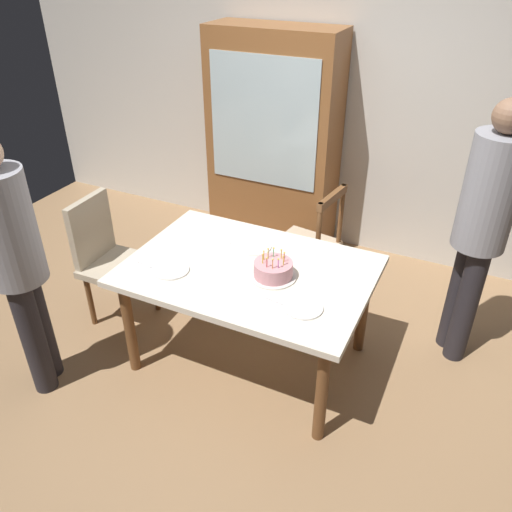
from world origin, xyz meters
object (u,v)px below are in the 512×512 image
object	(u,v)px
birthday_cake	(273,270)
chair_spindle_back	(308,247)
plate_near_guest	(303,307)
chair_upholstered	(107,254)
plate_near_celebrant	(171,270)
china_cabinet	(274,144)
dining_table	(249,280)
person_celebrant	(15,258)
plate_far_side	(254,247)
person_guest	(482,223)

from	to	relation	value
birthday_cake	chair_spindle_back	world-z (taller)	chair_spindle_back
plate_near_guest	chair_upholstered	xyz separation A→B (m)	(-1.59, 0.23, -0.21)
plate_near_celebrant	plate_near_guest	world-z (taller)	same
plate_near_guest	china_cabinet	size ratio (longest dim) A/B	0.12
dining_table	plate_near_guest	size ratio (longest dim) A/B	6.81
plate_near_celebrant	china_cabinet	world-z (taller)	china_cabinet
birthday_cake	person_celebrant	bearing A→B (deg)	-150.36
plate_far_side	chair_spindle_back	xyz separation A→B (m)	(0.16, 0.60, -0.29)
birthday_cake	chair_upholstered	size ratio (longest dim) A/B	0.29
dining_table	plate_far_side	world-z (taller)	plate_far_side
dining_table	plate_far_side	xyz separation A→B (m)	(-0.07, 0.23, 0.09)
plate_near_celebrant	plate_near_guest	xyz separation A→B (m)	(0.86, 0.00, 0.00)
plate_near_celebrant	china_cabinet	size ratio (longest dim) A/B	0.12
chair_spindle_back	person_guest	distance (m)	1.28
chair_spindle_back	person_guest	bearing A→B (deg)	-7.06
chair_spindle_back	china_cabinet	bearing A→B (deg)	130.44
person_celebrant	person_guest	xyz separation A→B (m)	(2.33, 1.44, 0.07)
birthday_cake	china_cabinet	bearing A→B (deg)	114.02
dining_table	plate_near_celebrant	world-z (taller)	plate_near_celebrant
dining_table	plate_near_celebrant	size ratio (longest dim) A/B	6.81
birthday_cake	plate_far_side	distance (m)	0.36
plate_near_celebrant	plate_near_guest	size ratio (longest dim) A/B	1.00
dining_table	person_celebrant	distance (m)	1.36
plate_near_celebrant	china_cabinet	xyz separation A→B (m)	(-0.12, 1.79, 0.21)
plate_near_guest	china_cabinet	distance (m)	2.05
plate_near_guest	chair_spindle_back	size ratio (longest dim) A/B	0.23
plate_far_side	person_celebrant	distance (m)	1.43
dining_table	chair_spindle_back	xyz separation A→B (m)	(0.09, 0.83, -0.19)
plate_far_side	china_cabinet	distance (m)	1.42
plate_near_celebrant	plate_far_side	bearing A→B (deg)	54.15
china_cabinet	person_guest	bearing A→B (deg)	-26.14
person_guest	birthday_cake	bearing A→B (deg)	-145.81
plate_near_guest	person_celebrant	size ratio (longest dim) A/B	0.13
dining_table	chair_spindle_back	distance (m)	0.86
chair_upholstered	person_celebrant	distance (m)	0.85
plate_near_celebrant	china_cabinet	bearing A→B (deg)	93.77
birthday_cake	china_cabinet	distance (m)	1.74
plate_far_side	person_guest	world-z (taller)	person_guest
dining_table	chair_spindle_back	bearing A→B (deg)	84.04
plate_near_celebrant	plate_near_guest	bearing A→B (deg)	0.00
dining_table	plate_near_celebrant	bearing A→B (deg)	-150.48
plate_far_side	birthday_cake	bearing A→B (deg)	-45.99
birthday_cake	chair_spindle_back	bearing A→B (deg)	95.92
plate_near_celebrant	chair_upholstered	world-z (taller)	chair_upholstered
person_guest	chair_upholstered	bearing A→B (deg)	-163.75
plate_near_guest	person_guest	bearing A→B (deg)	49.68
birthday_cake	person_guest	world-z (taller)	person_guest
person_celebrant	plate_near_guest	bearing A→B (deg)	18.50
plate_far_side	person_guest	distance (m)	1.41
dining_table	chair_upholstered	size ratio (longest dim) A/B	1.58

